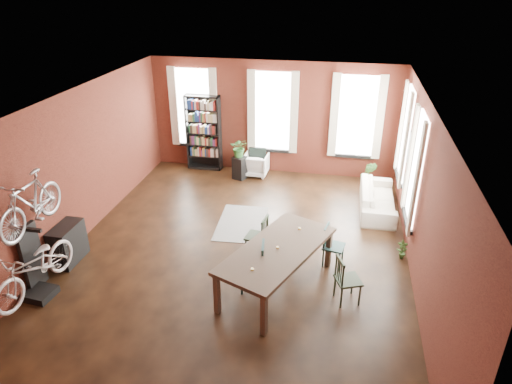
% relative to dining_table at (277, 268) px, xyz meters
% --- Properties ---
extents(room, '(9.00, 9.04, 3.22)m').
position_rel_dining_table_xyz_m(room, '(-0.75, 1.56, 1.71)').
color(room, black).
rests_on(room, ground).
extents(dining_table, '(2.03, 2.76, 0.86)m').
position_rel_dining_table_xyz_m(dining_table, '(0.00, 0.00, 0.00)').
color(dining_table, '#48372B').
rests_on(dining_table, ground).
extents(dining_chair_a, '(0.51, 0.51, 0.97)m').
position_rel_dining_table_xyz_m(dining_chair_a, '(-0.44, -0.13, 0.06)').
color(dining_chair_a, '#193736').
rests_on(dining_chair_a, ground).
extents(dining_chair_b, '(0.48, 0.48, 0.90)m').
position_rel_dining_table_xyz_m(dining_chair_b, '(-0.58, 0.98, 0.02)').
color(dining_chair_b, black).
rests_on(dining_chair_b, ground).
extents(dining_chair_c, '(0.54, 0.54, 0.91)m').
position_rel_dining_table_xyz_m(dining_chair_c, '(1.29, -0.14, 0.02)').
color(dining_chair_c, '#202F1B').
rests_on(dining_chair_c, ground).
extents(dining_chair_d, '(0.46, 0.46, 0.86)m').
position_rel_dining_table_xyz_m(dining_chair_d, '(0.99, 0.94, 0.00)').
color(dining_chair_d, '#1A3A38').
rests_on(dining_chair_d, ground).
extents(bookshelf, '(1.00, 0.32, 2.20)m').
position_rel_dining_table_xyz_m(bookshelf, '(-2.99, 5.24, 0.67)').
color(bookshelf, black).
rests_on(bookshelf, ground).
extents(white_armchair, '(0.69, 0.65, 0.69)m').
position_rel_dining_table_xyz_m(white_armchair, '(-1.41, 5.04, -0.08)').
color(white_armchair, white).
rests_on(white_armchair, ground).
extents(cream_sofa, '(0.61, 2.08, 0.81)m').
position_rel_dining_table_xyz_m(cream_sofa, '(1.96, 3.54, -0.02)').
color(cream_sofa, beige).
rests_on(cream_sofa, ground).
extents(striped_rug, '(1.18, 1.79, 0.01)m').
position_rel_dining_table_xyz_m(striped_rug, '(-1.18, 2.20, -0.42)').
color(striped_rug, black).
rests_on(striped_rug, ground).
extents(bike_trainer, '(0.52, 0.52, 0.14)m').
position_rel_dining_table_xyz_m(bike_trainer, '(-4.17, -1.13, -0.36)').
color(bike_trainer, black).
rests_on(bike_trainer, ground).
extents(bike_wall_rack, '(0.16, 0.60, 1.30)m').
position_rel_dining_table_xyz_m(bike_wall_rack, '(-4.39, -0.86, 0.22)').
color(bike_wall_rack, black).
rests_on(bike_wall_rack, ground).
extents(console_table, '(0.40, 0.80, 0.80)m').
position_rel_dining_table_xyz_m(console_table, '(-4.27, 0.04, -0.03)').
color(console_table, black).
rests_on(console_table, ground).
extents(plant_stand, '(0.41, 0.41, 0.65)m').
position_rel_dining_table_xyz_m(plant_stand, '(-1.81, 4.70, -0.11)').
color(plant_stand, black).
rests_on(plant_stand, ground).
extents(plant_by_sofa, '(0.57, 0.82, 0.33)m').
position_rel_dining_table_xyz_m(plant_by_sofa, '(1.75, 4.85, -0.26)').
color(plant_by_sofa, '#2C5522').
rests_on(plant_by_sofa, ground).
extents(plant_small, '(0.29, 0.44, 0.15)m').
position_rel_dining_table_xyz_m(plant_small, '(2.38, 1.45, -0.36)').
color(plant_small, '#345E25').
rests_on(plant_small, ground).
extents(bicycle_floor, '(0.77, 1.06, 1.89)m').
position_rel_dining_table_xyz_m(bicycle_floor, '(-4.16, -1.09, 0.66)').
color(bicycle_floor, beige).
rests_on(bicycle_floor, bike_trainer).
extents(bicycle_hung, '(0.47, 1.00, 1.66)m').
position_rel_dining_table_xyz_m(bicycle_hung, '(-4.14, -0.86, 1.70)').
color(bicycle_hung, '#A5A8AD').
rests_on(bicycle_hung, bike_wall_rack).
extents(plant_on_stand, '(0.57, 0.61, 0.42)m').
position_rel_dining_table_xyz_m(plant_on_stand, '(-1.82, 4.74, 0.43)').
color(plant_on_stand, '#295F26').
rests_on(plant_on_stand, plant_stand).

